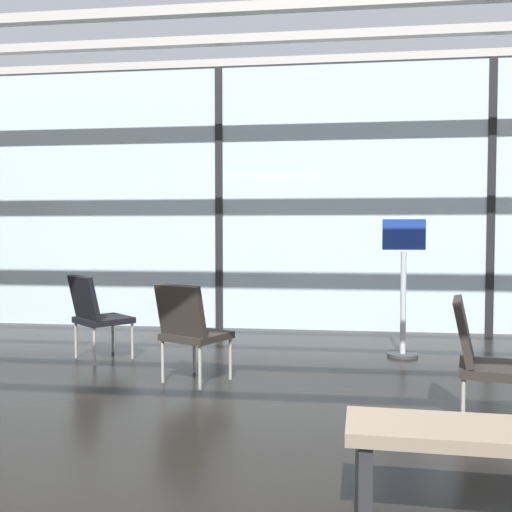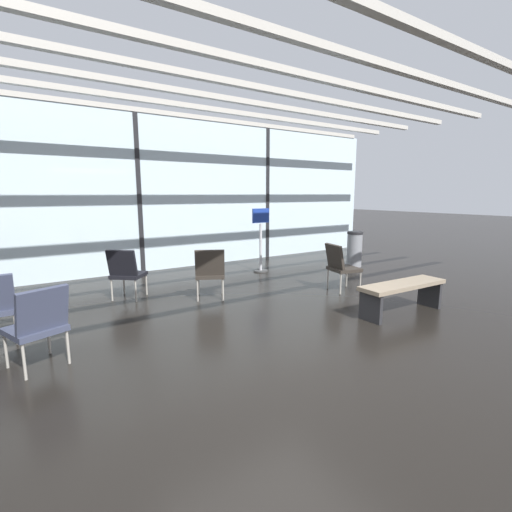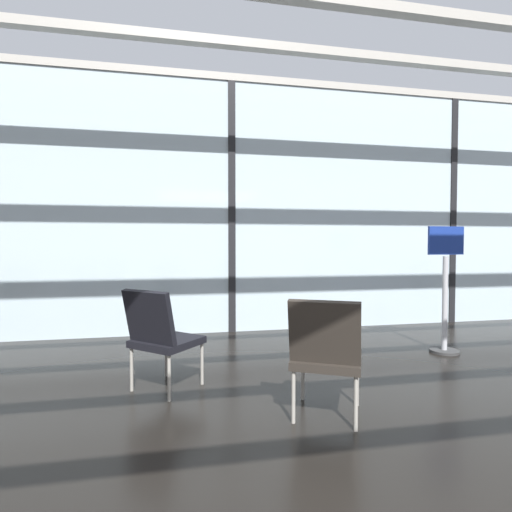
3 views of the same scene
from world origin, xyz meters
TOP-DOWN VIEW (x-y plane):
  - glass_curtain_wall at (0.00, 5.20)m, footprint 14.00×0.08m
  - window_mullion_1 at (0.00, 5.20)m, footprint 0.10×0.12m
  - window_mullion_2 at (3.50, 5.20)m, footprint 0.10×0.12m
  - parked_airplane at (-1.23, 9.30)m, footprint 10.87×3.77m
  - lounge_chair_2 at (0.30, 2.34)m, footprint 0.67×0.69m
  - lounge_chair_5 at (-0.88, 3.10)m, footprint 0.71×0.71m
  - info_sign at (2.25, 3.67)m, footprint 0.44×0.32m

SIDE VIEW (x-z plane):
  - lounge_chair_2 at x=0.30m, z-range 0.06..0.93m
  - lounge_chair_5 at x=-0.88m, z-range 0.06..0.93m
  - info_sign at x=2.25m, z-range -0.04..1.40m
  - glass_curtain_wall at x=0.00m, z-range 0.00..3.49m
  - window_mullion_1 at x=0.00m, z-range 0.00..3.49m
  - window_mullion_2 at x=3.50m, z-range 0.00..3.49m
  - parked_airplane at x=-1.23m, z-range 0.00..3.77m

